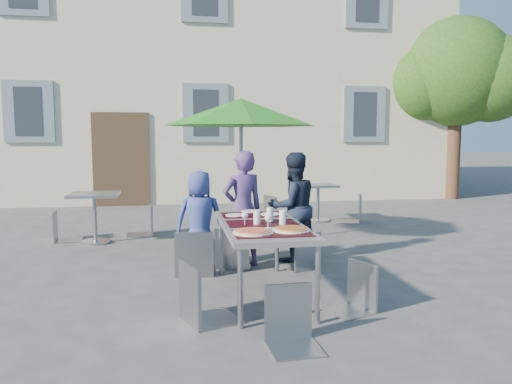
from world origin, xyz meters
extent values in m
plane|color=#414143|center=(0.00, 0.00, 0.00)|extent=(90.00, 90.00, 0.00)
cube|color=beige|center=(0.00, 11.50, 3.50)|extent=(13.00, 8.00, 7.00)
cube|color=#402E1F|center=(-2.00, 7.47, 1.10)|extent=(1.30, 0.06, 2.20)
cube|color=slate|center=(-4.00, 7.47, 2.20)|extent=(1.10, 0.06, 1.40)
cube|color=#262B33|center=(-4.00, 7.45, 2.20)|extent=(0.60, 0.04, 1.10)
cube|color=slate|center=(0.00, 7.47, 2.20)|extent=(1.10, 0.06, 1.40)
cube|color=#262B33|center=(0.00, 7.45, 2.20)|extent=(0.60, 0.04, 1.10)
cube|color=slate|center=(4.00, 7.47, 2.20)|extent=(1.10, 0.06, 1.40)
cube|color=#262B33|center=(4.00, 7.45, 2.20)|extent=(0.60, 0.04, 1.10)
cylinder|color=#4E3121|center=(6.50, 7.50, 1.40)|extent=(0.36, 0.36, 2.80)
sphere|color=#1E4412|center=(6.50, 7.50, 3.30)|extent=(2.80, 2.80, 2.80)
sphere|color=#1E4412|center=(5.70, 7.80, 3.00)|extent=(2.00, 2.00, 2.00)
sphere|color=#1E4412|center=(7.20, 7.10, 3.10)|extent=(2.20, 2.20, 2.20)
sphere|color=#1E4412|center=(6.70, 8.10, 3.80)|extent=(1.80, 1.80, 1.80)
cube|color=#45464A|center=(0.09, 0.31, 0.72)|extent=(0.80, 1.85, 0.05)
cylinder|color=gray|center=(-0.25, -0.56, 0.35)|extent=(0.05, 0.05, 0.70)
cylinder|color=gray|center=(0.43, -0.56, 0.35)|extent=(0.05, 0.05, 0.70)
cylinder|color=gray|center=(-0.25, 1.17, 0.35)|extent=(0.05, 0.05, 0.70)
cylinder|color=gray|center=(0.43, 1.17, 0.35)|extent=(0.05, 0.05, 0.70)
cube|color=black|center=(0.09, -0.24, 0.75)|extent=(0.70, 0.42, 0.01)
cube|color=black|center=(0.09, 0.31, 0.75)|extent=(0.70, 0.42, 0.01)
cube|color=black|center=(0.09, 0.86, 0.75)|extent=(0.70, 0.42, 0.01)
cylinder|color=white|center=(-0.08, -0.21, 0.76)|extent=(0.38, 0.38, 0.01)
cylinder|color=#B0794F|center=(-0.08, -0.21, 0.77)|extent=(0.34, 0.34, 0.01)
cylinder|color=#A63710|center=(-0.08, -0.21, 0.78)|extent=(0.29, 0.29, 0.01)
cylinder|color=white|center=(0.29, -0.16, 0.76)|extent=(0.37, 0.37, 0.01)
cylinder|color=#B0794F|center=(0.29, -0.16, 0.77)|extent=(0.33, 0.33, 0.01)
cylinder|color=maroon|center=(0.29, -0.16, 0.78)|extent=(0.28, 0.28, 0.01)
cylinder|color=silver|center=(0.03, 0.23, 0.82)|extent=(0.07, 0.07, 0.15)
cylinder|color=silver|center=(0.19, 0.38, 0.82)|extent=(0.07, 0.07, 0.15)
cylinder|color=silver|center=(0.28, 0.17, 0.82)|extent=(0.07, 0.07, 0.15)
cylinder|color=silver|center=(-0.10, 0.23, 0.75)|extent=(0.06, 0.06, 0.00)
cylinder|color=silver|center=(-0.10, 0.23, 0.79)|extent=(0.01, 0.01, 0.08)
sphere|color=silver|center=(-0.10, 0.23, 0.85)|extent=(0.06, 0.06, 0.06)
cylinder|color=silver|center=(0.10, 0.02, 0.75)|extent=(0.06, 0.06, 0.00)
cylinder|color=silver|center=(0.10, 0.02, 0.79)|extent=(0.01, 0.01, 0.08)
sphere|color=silver|center=(0.10, 0.02, 0.85)|extent=(0.06, 0.06, 0.06)
cylinder|color=white|center=(-0.12, 0.82, 0.76)|extent=(0.22, 0.22, 0.01)
cube|color=#AFB1B7|center=(0.02, 0.82, 0.76)|extent=(0.02, 0.18, 0.00)
cylinder|color=white|center=(0.28, 0.82, 0.76)|extent=(0.22, 0.22, 0.01)
cube|color=#AFB1B7|center=(0.42, 0.82, 0.76)|extent=(0.02, 0.18, 0.00)
cylinder|color=white|center=(0.10, 1.09, 0.76)|extent=(0.22, 0.22, 0.01)
cube|color=#AFB1B7|center=(0.24, 1.09, 0.76)|extent=(0.02, 0.18, 0.00)
imported|color=navy|center=(-0.48, 1.52, 0.61)|extent=(0.63, 0.44, 1.22)
imported|color=#4B356D|center=(0.06, 1.49, 0.73)|extent=(0.61, 0.48, 1.46)
imported|color=#171F33|center=(0.75, 1.67, 0.71)|extent=(0.78, 0.58, 1.43)
cube|color=gray|center=(-0.56, 1.27, 0.48)|extent=(0.48, 0.48, 0.03)
cube|color=gray|center=(-0.57, 1.06, 0.75)|extent=(0.45, 0.06, 0.53)
cylinder|color=gray|center=(-0.35, 1.45, 0.24)|extent=(0.02, 0.02, 0.47)
cylinder|color=gray|center=(-0.74, 1.48, 0.24)|extent=(0.02, 0.02, 0.47)
cylinder|color=gray|center=(-0.38, 1.07, 0.24)|extent=(0.02, 0.02, 0.47)
cylinder|color=gray|center=(-0.76, 1.09, 0.24)|extent=(0.02, 0.02, 0.47)
cube|color=gray|center=(-0.05, 1.52, 0.46)|extent=(0.53, 0.53, 0.03)
cube|color=gray|center=(-0.10, 1.32, 0.71)|extent=(0.42, 0.14, 0.51)
cylinder|color=gray|center=(0.18, 1.64, 0.22)|extent=(0.02, 0.02, 0.45)
cylinder|color=gray|center=(-0.17, 1.74, 0.22)|extent=(0.02, 0.02, 0.45)
cylinder|color=gray|center=(0.08, 1.29, 0.22)|extent=(0.02, 0.02, 0.45)
cylinder|color=gray|center=(-0.27, 1.39, 0.22)|extent=(0.02, 0.02, 0.45)
cube|color=gray|center=(0.73, 1.30, 0.42)|extent=(0.52, 0.52, 0.03)
cube|color=gray|center=(0.81, 1.13, 0.66)|extent=(0.37, 0.19, 0.47)
cylinder|color=gray|center=(0.82, 1.53, 0.21)|extent=(0.02, 0.02, 0.41)
cylinder|color=gray|center=(0.51, 1.39, 0.21)|extent=(0.02, 0.02, 0.41)
cylinder|color=gray|center=(0.96, 1.22, 0.21)|extent=(0.02, 0.02, 0.41)
cylinder|color=gray|center=(0.65, 1.08, 0.21)|extent=(0.02, 0.02, 0.41)
cube|color=gray|center=(-0.47, -0.33, 0.47)|extent=(0.57, 0.57, 0.03)
cube|color=gray|center=(-0.67, -0.40, 0.73)|extent=(0.18, 0.42, 0.52)
cylinder|color=gray|center=(-0.23, -0.44, 0.23)|extent=(0.02, 0.02, 0.46)
cylinder|color=gray|center=(-0.36, -0.09, 0.23)|extent=(0.02, 0.02, 0.46)
cylinder|color=gray|center=(-0.58, -0.57, 0.23)|extent=(0.02, 0.02, 0.46)
cylinder|color=gray|center=(-0.71, -0.22, 0.23)|extent=(0.02, 0.02, 0.46)
cube|color=#8F959A|center=(0.79, -0.33, 0.41)|extent=(0.50, 0.50, 0.03)
cube|color=#8F959A|center=(0.96, -0.26, 0.63)|extent=(0.17, 0.36, 0.45)
cylinder|color=#8F959A|center=(0.58, -0.24, 0.20)|extent=(0.02, 0.02, 0.40)
cylinder|color=#8F959A|center=(0.71, -0.54, 0.20)|extent=(0.02, 0.02, 0.40)
cylinder|color=#8F959A|center=(0.88, -0.12, 0.20)|extent=(0.02, 0.02, 0.40)
cylinder|color=#8F959A|center=(1.01, -0.42, 0.20)|extent=(0.02, 0.02, 0.40)
cube|color=gray|center=(0.11, -1.05, 0.42)|extent=(0.41, 0.41, 0.03)
cube|color=gray|center=(0.10, -0.86, 0.65)|extent=(0.39, 0.05, 0.46)
cylinder|color=gray|center=(-0.05, -1.22, 0.20)|extent=(0.02, 0.02, 0.41)
cylinder|color=gray|center=(0.28, -1.21, 0.20)|extent=(0.02, 0.02, 0.41)
cylinder|color=gray|center=(-0.07, -0.89, 0.20)|extent=(0.02, 0.02, 0.41)
cylinder|color=gray|center=(0.27, -0.87, 0.20)|extent=(0.02, 0.02, 0.41)
cylinder|color=#AFB1B7|center=(0.21, 2.70, 0.04)|extent=(0.50, 0.50, 0.09)
cylinder|color=gray|center=(0.21, 2.70, 1.02)|extent=(0.06, 0.06, 2.03)
cone|color=#1F781A|center=(0.21, 2.70, 1.99)|extent=(2.24, 2.24, 0.40)
cylinder|color=#AFB1B7|center=(-1.99, 3.22, 0.02)|extent=(0.44, 0.44, 0.04)
cylinder|color=gray|center=(-1.99, 3.22, 0.36)|extent=(0.06, 0.06, 0.72)
cube|color=gray|center=(-1.99, 3.22, 0.75)|extent=(0.72, 0.72, 0.04)
cube|color=gray|center=(-2.44, 3.48, 0.43)|extent=(0.45, 0.45, 0.03)
cube|color=gray|center=(-2.63, 3.46, 0.67)|extent=(0.07, 0.40, 0.48)
cylinder|color=gray|center=(-2.24, 3.33, 0.21)|extent=(0.02, 0.02, 0.42)
cylinder|color=gray|center=(-2.28, 3.67, 0.21)|extent=(0.02, 0.02, 0.42)
cylinder|color=gray|center=(-2.59, 3.29, 0.21)|extent=(0.02, 0.02, 0.42)
cylinder|color=gray|center=(-2.63, 3.63, 0.21)|extent=(0.02, 0.02, 0.42)
cube|color=gray|center=(-1.36, 3.74, 0.45)|extent=(0.45, 0.45, 0.03)
cube|color=gray|center=(-1.16, 3.76, 0.70)|extent=(0.06, 0.42, 0.50)
cylinder|color=gray|center=(-1.56, 3.91, 0.22)|extent=(0.02, 0.02, 0.44)
cylinder|color=gray|center=(-1.53, 3.55, 0.22)|extent=(0.02, 0.02, 0.44)
cylinder|color=gray|center=(-1.20, 3.94, 0.22)|extent=(0.02, 0.02, 0.44)
cylinder|color=gray|center=(-1.17, 3.57, 0.22)|extent=(0.02, 0.02, 0.44)
cylinder|color=#AFB1B7|center=(1.96, 4.59, 0.02)|extent=(0.44, 0.44, 0.04)
cylinder|color=gray|center=(1.96, 4.59, 0.33)|extent=(0.06, 0.06, 0.67)
cube|color=gray|center=(1.96, 4.59, 0.70)|extent=(0.67, 0.67, 0.04)
cube|color=gray|center=(1.18, 4.43, 0.49)|extent=(0.57, 0.57, 0.03)
cube|color=gray|center=(0.97, 4.36, 0.76)|extent=(0.17, 0.44, 0.54)
cylinder|color=gray|center=(1.42, 4.30, 0.24)|extent=(0.02, 0.02, 0.48)
cylinder|color=gray|center=(1.30, 4.67, 0.24)|extent=(0.02, 0.02, 0.48)
cylinder|color=gray|center=(1.05, 4.18, 0.24)|extent=(0.02, 0.02, 0.48)
cylinder|color=gray|center=(0.93, 4.55, 0.24)|extent=(0.02, 0.02, 0.48)
cube|color=gray|center=(2.51, 4.41, 0.48)|extent=(0.57, 0.57, 0.03)
cube|color=gray|center=(2.72, 4.34, 0.75)|extent=(0.17, 0.44, 0.54)
cylinder|color=gray|center=(2.39, 4.65, 0.24)|extent=(0.02, 0.02, 0.47)
cylinder|color=gray|center=(2.27, 4.29, 0.24)|extent=(0.02, 0.02, 0.47)
cylinder|color=gray|center=(2.76, 4.53, 0.24)|extent=(0.02, 0.02, 0.47)
cylinder|color=gray|center=(2.64, 4.17, 0.24)|extent=(0.02, 0.02, 0.47)
camera|label=1|loc=(-0.79, -4.63, 1.62)|focal=35.00mm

